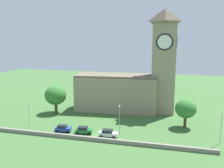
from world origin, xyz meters
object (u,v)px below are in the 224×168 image
Objects in this scene: streetlamp_central at (221,123)px; tree_by_tower at (186,109)px; streetlamp_west_end at (29,110)px; tree_churchyard at (56,95)px; car_green at (84,130)px; streetlamp_west_mid at (119,115)px; car_white at (108,133)px; church at (132,82)px; car_blue at (63,128)px.

streetlamp_central is 11.83m from tree_by_tower.
streetlamp_west_end is 13.30m from tree_churchyard.
streetlamp_west_mid is (8.67, 2.20, 3.95)m from car_green.
tree_by_tower is at bearing 32.85° from car_white.
church is 24.93m from tree_churchyard.
tree_by_tower is at bearing 20.37° from car_blue.
streetlamp_west_end is at bearing -137.97° from church.
car_white is at bearing -35.49° from tree_churchyard.
car_blue is at bearing -159.63° from tree_by_tower.
car_blue is at bearing -176.92° from streetlamp_central.
car_green is at bearing 175.62° from car_white.
streetlamp_west_end reaches higher than car_green.
car_blue is at bearing -119.94° from church.
tree_by_tower reaches higher than streetlamp_west_mid.
streetlamp_west_end is 0.93× the size of streetlamp_west_mid.
streetlamp_central is 48.82m from tree_churchyard.
tree_churchyard is (-47.09, 12.85, 0.74)m from streetlamp_central.
church reaches higher than tree_by_tower.
car_white is 26.88m from tree_churchyard.
streetlamp_west_end is at bearing -179.60° from streetlamp_central.
church is at bearing 138.15° from streetlamp_central.
streetlamp_west_end is (-24.28, -21.89, -5.06)m from church.
streetlamp_central is at bearing 3.08° from car_blue.
car_green is (5.59, 0.02, 0.03)m from car_blue.
streetlamp_central is at bearing -50.86° from tree_by_tower.
tree_churchyard is at bearing 174.70° from tree_by_tower.
streetlamp_west_mid is at bearing 8.84° from car_blue.
car_green is at bearing 0.22° from car_blue.
streetlamp_west_mid is at bearing -88.18° from church.
streetlamp_west_mid reaches higher than car_white.
tree_by_tower is (15.91, 8.99, 0.25)m from streetlamp_west_mid.
streetlamp_west_mid reaches higher than streetlamp_west_end.
tree_churchyard reaches higher than car_green.
tree_by_tower is (39.62, -3.68, -0.60)m from tree_churchyard.
streetlamp_west_end is at bearing -178.80° from streetlamp_west_mid.
car_blue is 11.44m from streetlamp_west_end.
streetlamp_central is (48.34, 0.33, 0.42)m from streetlamp_west_end.
car_blue is 0.96× the size of car_green.
streetlamp_west_end is 41.97m from tree_by_tower.
streetlamp_west_mid is 0.96× the size of tree_by_tower.
car_white is 26.00m from streetlamp_central.
church is at bearing 20.69° from tree_churchyard.
church is at bearing 60.06° from car_blue.
streetlamp_west_mid is at bearing 14.21° from car_green.
tree_churchyard is (-23.71, 12.66, 0.85)m from streetlamp_west_mid.
streetlamp_central is (37.64, 2.03, 4.10)m from car_blue.
streetlamp_west_mid is at bearing 51.05° from car_white.
streetlamp_west_mid reaches higher than car_blue.
streetlamp_central is at bearing -15.27° from tree_churchyard.
car_white is at bearing -93.56° from church.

